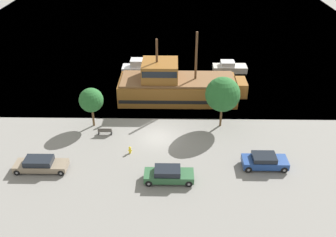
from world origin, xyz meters
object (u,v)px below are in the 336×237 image
at_px(parked_car_curb_front, 265,161).
at_px(pirate_ship, 176,86).
at_px(parked_car_curb_mid, 169,175).
at_px(fire_hydrant, 130,150).
at_px(parked_car_curb_rear, 41,164).
at_px(moored_boat_dockside, 229,68).
at_px(bench_promenade_east, 105,131).
at_px(moored_boat_outer, 141,68).

bearing_deg(parked_car_curb_front, pirate_ship, 120.60).
height_order(parked_car_curb_mid, fire_hydrant, parked_car_curb_mid).
bearing_deg(parked_car_curb_rear, fire_hydrant, 19.75).
bearing_deg(moored_boat_dockside, parked_car_curb_front, -89.00).
bearing_deg(parked_car_curb_rear, bench_promenade_east, 51.57).
height_order(moored_boat_outer, parked_car_curb_front, moored_boat_outer).
xyz_separation_m(moored_boat_dockside, fire_hydrant, (-12.78, -21.53, -0.21)).
distance_m(moored_boat_dockside, parked_car_curb_rear, 32.23).
height_order(pirate_ship, moored_boat_dockside, pirate_ship).
distance_m(moored_boat_dockside, bench_promenade_east, 24.07).
bearing_deg(parked_car_curb_rear, parked_car_curb_mid, -6.50).
xyz_separation_m(moored_boat_outer, parked_car_curb_mid, (4.56, -24.95, -0.11)).
distance_m(parked_car_curb_rear, fire_hydrant, 8.71).
bearing_deg(parked_car_curb_rear, moored_boat_dockside, 49.40).
relative_size(moored_boat_outer, parked_car_curb_mid, 1.23).
distance_m(pirate_ship, moored_boat_outer, 9.95).
xyz_separation_m(pirate_ship, parked_car_curb_front, (8.49, -14.35, -1.15)).
xyz_separation_m(moored_boat_dockside, parked_car_curb_front, (0.41, -23.64, 0.09)).
xyz_separation_m(pirate_ship, fire_hydrant, (-4.71, -12.24, -1.45)).
xyz_separation_m(pirate_ship, moored_boat_dockside, (8.08, 9.29, -1.24)).
relative_size(pirate_ship, parked_car_curb_mid, 3.57).
distance_m(moored_boat_outer, bench_promenade_east, 17.35).
bearing_deg(fire_hydrant, moored_boat_outer, 91.54).
relative_size(moored_boat_outer, parked_car_curb_rear, 1.12).
bearing_deg(fire_hydrant, parked_car_curb_front, -9.11).
height_order(moored_boat_outer, fire_hydrant, moored_boat_outer).
relative_size(moored_boat_dockside, parked_car_curb_rear, 1.01).
bearing_deg(moored_boat_dockside, bench_promenade_east, -131.34).
relative_size(parked_car_curb_front, parked_car_curb_rear, 0.86).
height_order(parked_car_curb_front, fire_hydrant, parked_car_curb_front).
height_order(moored_boat_dockside, fire_hydrant, moored_boat_dockside).
bearing_deg(parked_car_curb_mid, moored_boat_outer, 100.35).
bearing_deg(bench_promenade_east, fire_hydrant, -48.00).
bearing_deg(moored_boat_outer, pirate_ship, -57.88).
xyz_separation_m(parked_car_curb_front, bench_promenade_east, (-16.31, 5.57, -0.27)).
bearing_deg(parked_car_curb_mid, parked_car_curb_front, 13.55).
relative_size(moored_boat_outer, fire_hydrant, 7.31).
bearing_deg(parked_car_curb_mid, pirate_ship, 87.56).
distance_m(parked_car_curb_mid, parked_car_curb_rear, 12.27).
xyz_separation_m(moored_boat_outer, parked_car_curb_rear, (-7.64, -23.56, -0.15)).
relative_size(pirate_ship, parked_car_curb_front, 3.76).
distance_m(moored_boat_dockside, fire_hydrant, 25.04).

